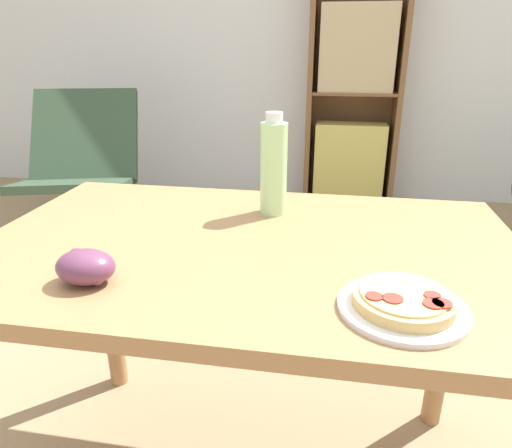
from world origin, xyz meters
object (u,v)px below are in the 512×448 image
Objects in this scene: grape_bunch at (85,267)px; bookshelf at (353,103)px; drink_bottle at (274,167)px; pizza_on_plate at (403,303)px; lounge_chair_near at (85,190)px.

bookshelf reaches higher than grape_bunch.
pizza_on_plate is at bearing -57.66° from drink_bottle.
bookshelf is at bearing 90.15° from pizza_on_plate.
bookshelf is (0.27, 2.36, -0.11)m from drink_bottle.
drink_bottle reaches higher than pizza_on_plate.
pizza_on_plate is 0.82× the size of drink_bottle.
grape_bunch is 0.07× the size of bookshelf.
drink_bottle is at bearing -96.46° from bookshelf.
pizza_on_plate is 0.56m from grape_bunch.
grape_bunch is at bearing -101.25° from bookshelf.
grape_bunch reaches higher than pizza_on_plate.
bookshelf is (1.66, 0.93, 0.47)m from lounge_chair_near.
lounge_chair_near is 0.55× the size of bookshelf.
drink_bottle is (-0.28, 0.43, 0.11)m from pizza_on_plate.
grape_bunch is 0.43× the size of drink_bottle.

